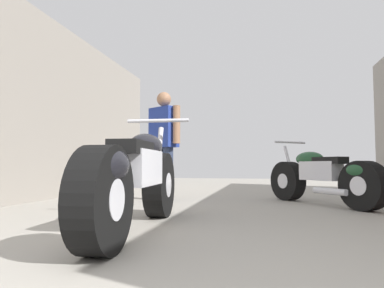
{
  "coord_description": "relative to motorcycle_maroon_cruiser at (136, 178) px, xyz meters",
  "views": [
    {
      "loc": [
        0.36,
        -0.7,
        0.55
      ],
      "look_at": [
        -0.57,
        3.71,
        0.83
      ],
      "focal_mm": 31.72,
      "sensor_mm": 36.0,
      "label": 1
    }
  ],
  "objects": [
    {
      "name": "ground_plane",
      "position": [
        0.66,
        1.93,
        -0.44
      ],
      "size": [
        18.59,
        18.59,
        0.0
      ],
      "primitive_type": "plane",
      "color": "#9E998E"
    },
    {
      "name": "motorcycle_maroon_cruiser",
      "position": [
        0.0,
        0.0,
        0.0
      ],
      "size": [
        0.65,
        2.21,
        1.03
      ],
      "color": "black",
      "rests_on": "ground_plane"
    },
    {
      "name": "mechanic_in_blue",
      "position": [
        -0.51,
        2.48,
        0.53
      ],
      "size": [
        0.64,
        0.44,
        1.71
      ],
      "color": "#2D3851",
      "rests_on": "ground_plane"
    },
    {
      "name": "garage_partition_left",
      "position": [
        -2.36,
        1.93,
        1.03
      ],
      "size": [
        0.08,
        8.52,
        2.94
      ],
      "primitive_type": "cube",
      "color": "gray",
      "rests_on": "ground_plane"
    },
    {
      "name": "motorcycle_black_naked",
      "position": [
        1.82,
        2.29,
        -0.06
      ],
      "size": [
        1.32,
        1.69,
        0.92
      ],
      "color": "black",
      "rests_on": "ground_plane"
    }
  ]
}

